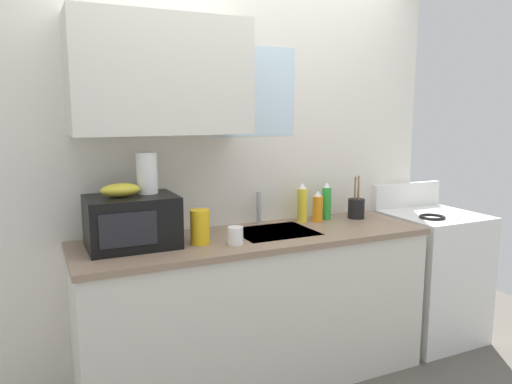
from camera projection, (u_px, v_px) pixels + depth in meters
kitchen_wall_assembly at (220, 151)px, 2.98m from camera, size 2.83×0.42×2.50m
counter_unit at (256, 307)px, 2.89m from camera, size 2.06×0.63×0.90m
sink_faucet at (259, 208)px, 3.07m from camera, size 0.03×0.03×0.21m
stove_range at (430, 275)px, 3.47m from camera, size 0.60×0.60×1.08m
microwave at (132, 222)px, 2.55m from camera, size 0.46×0.35×0.27m
banana_bunch at (121, 190)px, 2.50m from camera, size 0.20×0.11×0.07m
paper_towel_roll at (147, 173)px, 2.60m from camera, size 0.11×0.11×0.22m
dish_soap_bottle_yellow at (302, 204)px, 3.13m from camera, size 0.07×0.07×0.25m
dish_soap_bottle_orange at (318, 207)px, 3.15m from camera, size 0.07×0.07×0.20m
dish_soap_bottle_green at (326, 202)px, 3.22m from camera, size 0.06×0.06×0.25m
cereal_canister at (200, 227)px, 2.61m from camera, size 0.10×0.10×0.19m
mug_white at (235, 236)px, 2.61m from camera, size 0.08×0.08×0.09m
utensil_crock at (356, 208)px, 3.25m from camera, size 0.11×0.11×0.29m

